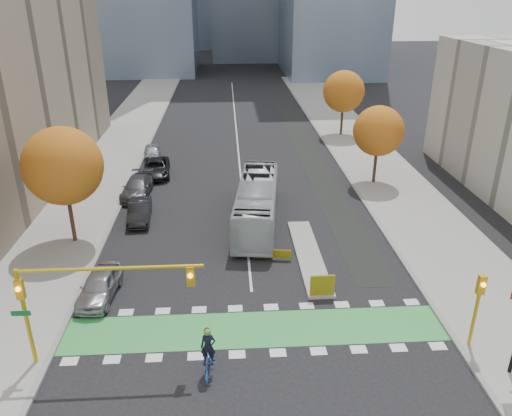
{
  "coord_description": "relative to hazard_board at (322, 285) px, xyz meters",
  "views": [
    {
      "loc": [
        -1.25,
        -19.68,
        16.36
      ],
      "look_at": [
        0.58,
        10.34,
        3.0
      ],
      "focal_mm": 35.0,
      "sensor_mm": 36.0,
      "label": 1
    }
  ],
  "objects": [
    {
      "name": "curb_east",
      "position": [
        6.0,
        15.8,
        -0.73
      ],
      "size": [
        0.3,
        120.0,
        0.16
      ],
      "primitive_type": "cube",
      "color": "gray",
      "rests_on": "ground"
    },
    {
      "name": "sidewalk_west",
      "position": [
        -17.5,
        15.8,
        -0.73
      ],
      "size": [
        7.0,
        120.0,
        0.15
      ],
      "primitive_type": "cube",
      "color": "gray",
      "rests_on": "ground"
    },
    {
      "name": "parked_car_a",
      "position": [
        -12.7,
        0.8,
        -0.03
      ],
      "size": [
        2.18,
        4.65,
        1.54
      ],
      "primitive_type": "imported",
      "rotation": [
        0.0,
        0.0,
        -0.08
      ],
      "color": "#99999E",
      "rests_on": "ground"
    },
    {
      "name": "parked_car_e",
      "position": [
        -12.97,
        26.16,
        -0.1
      ],
      "size": [
        2.21,
        4.32,
        1.41
      ],
      "primitive_type": "imported",
      "rotation": [
        0.0,
        0.0,
        0.14
      ],
      "color": "#A8A9AE",
      "rests_on": "ground"
    },
    {
      "name": "tree_east_far",
      "position": [
        8.5,
        33.8,
        4.44
      ],
      "size": [
        4.8,
        4.8,
        7.65
      ],
      "color": "#332114",
      "rests_on": "ground"
    },
    {
      "name": "median_island",
      "position": [
        0.0,
        4.8,
        -0.72
      ],
      "size": [
        1.6,
        10.0,
        0.16
      ],
      "primitive_type": "cube",
      "color": "gray",
      "rests_on": "ground"
    },
    {
      "name": "ground",
      "position": [
        -4.0,
        -4.2,
        -0.8
      ],
      "size": [
        300.0,
        300.0,
        0.0
      ],
      "primitive_type": "plane",
      "color": "black",
      "rests_on": "ground"
    },
    {
      "name": "traffic_signal_east",
      "position": [
        6.5,
        -4.71,
        1.93
      ],
      "size": [
        0.35,
        0.43,
        4.1
      ],
      "color": "#BF9914",
      "rests_on": "ground"
    },
    {
      "name": "bus",
      "position": [
        -3.12,
        10.12,
        0.85
      ],
      "size": [
        4.22,
        12.11,
        3.3
      ],
      "primitive_type": "imported",
      "rotation": [
        0.0,
        0.0,
        -0.12
      ],
      "color": "#B3B8BB",
      "rests_on": "ground"
    },
    {
      "name": "sidewalk_east",
      "position": [
        9.5,
        15.8,
        -0.73
      ],
      "size": [
        7.0,
        120.0,
        0.15
      ],
      "primitive_type": "cube",
      "color": "gray",
      "rests_on": "ground"
    },
    {
      "name": "cyclist",
      "position": [
        -6.31,
        -5.76,
        0.02
      ],
      "size": [
        0.89,
        2.18,
        2.46
      ],
      "rotation": [
        0.0,
        0.0,
        -0.07
      ],
      "color": "#22529E",
      "rests_on": "ground"
    },
    {
      "name": "parked_car_b",
      "position": [
        -12.0,
        11.16,
        -0.05
      ],
      "size": [
        1.9,
        4.64,
        1.5
      ],
      "primitive_type": "imported",
      "rotation": [
        0.0,
        0.0,
        0.07
      ],
      "color": "black",
      "rests_on": "ground"
    },
    {
      "name": "curb_west",
      "position": [
        -14.0,
        15.8,
        -0.73
      ],
      "size": [
        0.3,
        120.0,
        0.16
      ],
      "primitive_type": "cube",
      "color": "gray",
      "rests_on": "ground"
    },
    {
      "name": "hazard_board",
      "position": [
        0.0,
        0.0,
        0.0
      ],
      "size": [
        1.4,
        0.12,
        1.3
      ],
      "primitive_type": "cube",
      "color": "yellow",
      "rests_on": "median_island"
    },
    {
      "name": "bike_lane_paint",
      "position": [
        3.5,
        25.8,
        -0.8
      ],
      "size": [
        2.5,
        50.0,
        0.01
      ],
      "primitive_type": "cube",
      "color": "black",
      "rests_on": "ground"
    },
    {
      "name": "bike_crossing",
      "position": [
        -4.0,
        -2.7,
        -0.79
      ],
      "size": [
        20.0,
        3.0,
        0.01
      ],
      "primitive_type": "cube",
      "color": "green",
      "rests_on": "ground"
    },
    {
      "name": "tree_east_near",
      "position": [
        8.0,
        17.8,
        4.06
      ],
      "size": [
        4.4,
        4.4,
        7.08
      ],
      "color": "#332114",
      "rests_on": "ground"
    },
    {
      "name": "parked_car_d",
      "position": [
        -11.96,
        21.16,
        -0.05
      ],
      "size": [
        2.96,
        5.58,
        1.49
      ],
      "primitive_type": "imported",
      "rotation": [
        0.0,
        0.0,
        0.09
      ],
      "color": "black",
      "rests_on": "ground"
    },
    {
      "name": "centre_line",
      "position": [
        -4.0,
        35.8,
        -0.8
      ],
      "size": [
        0.15,
        70.0,
        0.01
      ],
      "primitive_type": "cube",
      "color": "silver",
      "rests_on": "ground"
    },
    {
      "name": "traffic_signal_west",
      "position": [
        -11.93,
        -4.71,
        3.23
      ],
      "size": [
        8.53,
        0.56,
        5.2
      ],
      "color": "#BF9914",
      "rests_on": "ground"
    },
    {
      "name": "parked_car_c",
      "position": [
        -12.96,
        16.16,
        -0.03
      ],
      "size": [
        2.43,
        5.44,
        1.55
      ],
      "primitive_type": "imported",
      "rotation": [
        0.0,
        0.0,
        -0.05
      ],
      "color": "#4C4C51",
      "rests_on": "ground"
    },
    {
      "name": "tree_west",
      "position": [
        -16.0,
        7.8,
        4.82
      ],
      "size": [
        5.2,
        5.2,
        8.22
      ],
      "color": "#332114",
      "rests_on": "ground"
    }
  ]
}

